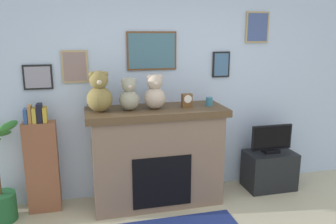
% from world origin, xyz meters
% --- Properties ---
extents(back_wall, '(5.20, 0.15, 2.60)m').
position_xyz_m(back_wall, '(-0.00, 2.00, 1.30)').
color(back_wall, silver).
rests_on(back_wall, ground_plane).
extents(fireplace, '(1.60, 0.65, 1.16)m').
position_xyz_m(fireplace, '(-0.28, 1.64, 0.58)').
color(fireplace, '#806754').
rests_on(fireplace, ground_plane).
extents(bookshelf, '(0.35, 0.16, 1.26)m').
position_xyz_m(bookshelf, '(-1.58, 1.74, 0.57)').
color(bookshelf, brown).
rests_on(bookshelf, ground_plane).
extents(potted_plant, '(0.50, 0.54, 1.11)m').
position_xyz_m(potted_plant, '(-2.01, 1.62, 0.36)').
color(potted_plant, '#1E592D').
rests_on(potted_plant, ground_plane).
extents(tv_stand, '(0.63, 0.40, 0.49)m').
position_xyz_m(tv_stand, '(1.22, 1.64, 0.25)').
color(tv_stand, black).
rests_on(tv_stand, ground_plane).
extents(television, '(0.55, 0.14, 0.36)m').
position_xyz_m(television, '(1.22, 1.64, 0.67)').
color(television, black).
rests_on(television, tv_stand).
extents(candle_jar, '(0.08, 0.08, 0.10)m').
position_xyz_m(candle_jar, '(0.35, 1.63, 1.21)').
color(candle_jar, teal).
rests_on(candle_jar, fireplace).
extents(mantel_clock, '(0.12, 0.09, 0.15)m').
position_xyz_m(mantel_clock, '(0.08, 1.63, 1.24)').
color(mantel_clock, brown).
rests_on(mantel_clock, fireplace).
extents(teddy_bear_cream, '(0.28, 0.28, 0.45)m').
position_xyz_m(teddy_bear_cream, '(-0.91, 1.63, 1.36)').
color(teddy_bear_cream, olive).
rests_on(teddy_bear_cream, fireplace).
extents(teddy_bear_tan, '(0.23, 0.23, 0.36)m').
position_xyz_m(teddy_bear_tan, '(-0.59, 1.63, 1.32)').
color(teddy_bear_tan, gray).
rests_on(teddy_bear_tan, fireplace).
extents(teddy_bear_brown, '(0.25, 0.25, 0.40)m').
position_xyz_m(teddy_bear_brown, '(-0.30, 1.63, 1.34)').
color(teddy_bear_brown, '#C1AD98').
rests_on(teddy_bear_brown, fireplace).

